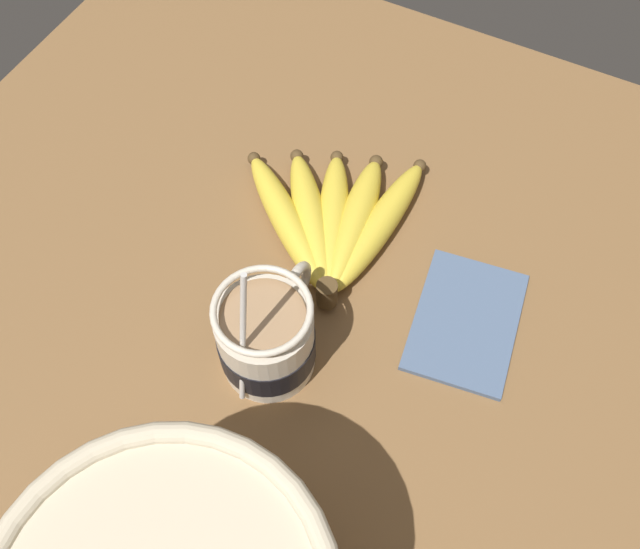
{
  "coord_description": "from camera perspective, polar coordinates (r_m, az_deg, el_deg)",
  "views": [
    {
      "loc": [
        -24.44,
        -14.29,
        63.38
      ],
      "look_at": [
        5.26,
        0.98,
        7.64
      ],
      "focal_mm": 40.0,
      "sensor_mm": 36.0,
      "label": 1
    }
  ],
  "objects": [
    {
      "name": "table",
      "position": [
        0.68,
        -1.3,
        -6.33
      ],
      "size": [
        95.61,
        95.61,
        3.2
      ],
      "color": "brown",
      "rests_on": "ground"
    },
    {
      "name": "coffee_mug",
      "position": [
        0.62,
        -4.27,
        -5.09
      ],
      "size": [
        12.85,
        8.61,
        17.54
      ],
      "color": "beige",
      "rests_on": "table"
    },
    {
      "name": "banana_bunch",
      "position": [
        0.72,
        1.11,
        4.27
      ],
      "size": [
        20.48,
        18.62,
        4.02
      ],
      "color": "#4C381E",
      "rests_on": "table"
    },
    {
      "name": "napkin",
      "position": [
        0.69,
        11.59,
        -3.68
      ],
      "size": [
        14.67,
        11.23,
        0.6
      ],
      "color": "slate",
      "rests_on": "table"
    }
  ]
}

